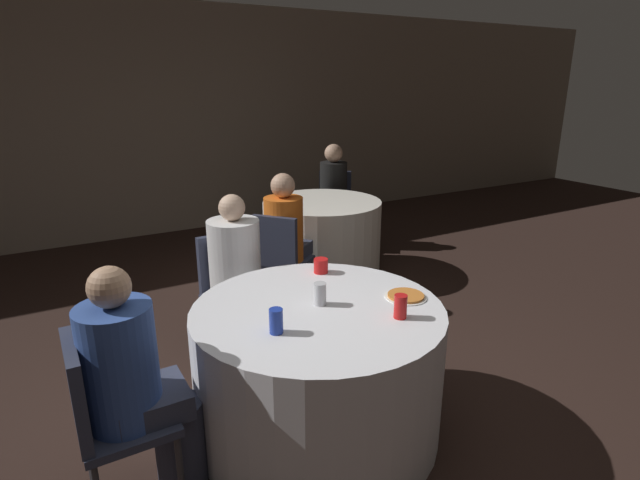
# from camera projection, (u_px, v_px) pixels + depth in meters

# --- Properties ---
(ground_plane) EXTENTS (16.00, 16.00, 0.00)m
(ground_plane) POSITION_uv_depth(u_px,v_px,m) (319.00, 437.00, 2.77)
(ground_plane) COLOR black
(wall_back) EXTENTS (16.00, 0.06, 2.80)m
(wall_back) POSITION_uv_depth(u_px,v_px,m) (139.00, 123.00, 6.01)
(wall_back) COLOR gray
(wall_back) RESTS_ON ground_plane
(table_near) EXTENTS (1.34, 1.34, 0.75)m
(table_near) POSITION_uv_depth(u_px,v_px,m) (318.00, 370.00, 2.73)
(table_near) COLOR silver
(table_near) RESTS_ON ground_plane
(table_far) EXTENTS (1.17, 1.17, 0.75)m
(table_far) POSITION_uv_depth(u_px,v_px,m) (322.00, 237.00, 5.04)
(table_far) COLOR white
(table_far) RESTS_ON ground_plane
(chair_near_north) EXTENTS (0.44, 0.44, 0.86)m
(chair_near_north) POSITION_uv_depth(u_px,v_px,m) (231.00, 283.00, 3.52)
(chair_near_north) COLOR #2D3347
(chair_near_north) RESTS_ON ground_plane
(chair_near_west) EXTENTS (0.41, 0.41, 0.86)m
(chair_near_west) POSITION_uv_depth(u_px,v_px,m) (103.00, 411.00, 2.16)
(chair_near_west) COLOR #2D3347
(chair_near_west) RESTS_ON ground_plane
(chair_far_southwest) EXTENTS (0.56, 0.56, 0.86)m
(chair_far_southwest) POSITION_uv_depth(u_px,v_px,m) (280.00, 254.00, 4.11)
(chair_far_southwest) COLOR #2D3347
(chair_far_southwest) RESTS_ON ground_plane
(chair_far_northeast) EXTENTS (0.56, 0.56, 0.86)m
(chair_far_northeast) POSITION_uv_depth(u_px,v_px,m) (334.00, 201.00, 5.94)
(chair_far_northeast) COLOR #2D3347
(chair_far_northeast) RESTS_ON ground_plane
(person_blue_shirt) EXTENTS (0.50, 0.32, 1.17)m
(person_blue_shirt) POSITION_uv_depth(u_px,v_px,m) (140.00, 387.00, 2.22)
(person_blue_shirt) COLOR #33384C
(person_blue_shirt) RESTS_ON ground_plane
(person_black_shirt) EXTENTS (0.44, 0.46, 1.20)m
(person_black_shirt) POSITION_uv_depth(u_px,v_px,m) (333.00, 197.00, 5.76)
(person_black_shirt) COLOR #282828
(person_black_shirt) RESTS_ON ground_plane
(person_white_shirt) EXTENTS (0.37, 0.51, 1.18)m
(person_white_shirt) POSITION_uv_depth(u_px,v_px,m) (240.00, 279.00, 3.38)
(person_white_shirt) COLOR #282828
(person_white_shirt) RESTS_ON ground_plane
(person_orange_shirt) EXTENTS (0.47, 0.45, 1.18)m
(person_orange_shirt) POSITION_uv_depth(u_px,v_px,m) (288.00, 241.00, 4.23)
(person_orange_shirt) COLOR #33384C
(person_orange_shirt) RESTS_ON ground_plane
(pizza_plate_near) EXTENTS (0.23, 0.23, 0.02)m
(pizza_plate_near) POSITION_uv_depth(u_px,v_px,m) (406.00, 296.00, 2.73)
(pizza_plate_near) COLOR white
(pizza_plate_near) RESTS_ON table_near
(soda_can_silver) EXTENTS (0.07, 0.07, 0.12)m
(soda_can_silver) POSITION_uv_depth(u_px,v_px,m) (320.00, 294.00, 2.63)
(soda_can_silver) COLOR silver
(soda_can_silver) RESTS_ON table_near
(soda_can_blue) EXTENTS (0.07, 0.07, 0.12)m
(soda_can_blue) POSITION_uv_depth(u_px,v_px,m) (276.00, 321.00, 2.33)
(soda_can_blue) COLOR #1E38A5
(soda_can_blue) RESTS_ON table_near
(soda_can_red) EXTENTS (0.07, 0.07, 0.12)m
(soda_can_red) POSITION_uv_depth(u_px,v_px,m) (400.00, 306.00, 2.48)
(soda_can_red) COLOR red
(soda_can_red) RESTS_ON table_near
(cup_near) EXTENTS (0.09, 0.09, 0.09)m
(cup_near) POSITION_uv_depth(u_px,v_px,m) (321.00, 266.00, 3.08)
(cup_near) COLOR red
(cup_near) RESTS_ON table_near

